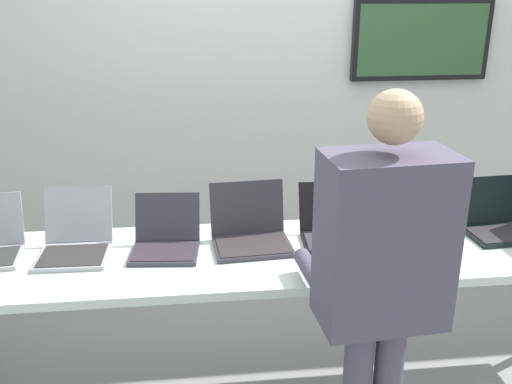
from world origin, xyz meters
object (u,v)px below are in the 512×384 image
object	(u,v)px
laptop_station_1	(75,240)
laptop_station_4	(333,228)
person	(381,270)
workbench	(300,259)
laptop_station_6	(495,221)
laptop_station_3	(250,231)
laptop_station_2	(166,239)
laptop_station_5	(413,225)

from	to	relation	value
laptop_station_1	laptop_station_4	size ratio (longest dim) A/B	1.02
person	workbench	bearing A→B (deg)	104.84
laptop_station_4	laptop_station_6	bearing A→B (deg)	-0.95
workbench	laptop_station_3	size ratio (longest dim) A/B	9.09
workbench	laptop_station_6	xyz separation A→B (m)	(0.99, 0.09, 0.11)
laptop_station_6	person	distance (m)	1.10
laptop_station_6	laptop_station_2	bearing A→B (deg)	-179.37
laptop_station_4	laptop_station_6	distance (m)	0.81
person	laptop_station_2	bearing A→B (deg)	138.54
laptop_station_3	laptop_station_5	world-z (taller)	laptop_station_3
laptop_station_3	person	distance (m)	0.83
laptop_station_6	workbench	bearing A→B (deg)	-174.87
laptop_station_1	laptop_station_5	xyz separation A→B (m)	(1.59, -0.02, 0.00)
laptop_station_6	person	world-z (taller)	person
laptop_station_3	laptop_station_4	size ratio (longest dim) A/B	1.03
laptop_station_4	laptop_station_5	distance (m)	0.39
workbench	laptop_station_5	world-z (taller)	laptop_station_5
laptop_station_3	person	xyz separation A→B (m)	(0.39, -0.72, 0.15)
laptop_station_3	laptop_station_6	world-z (taller)	laptop_station_3
laptop_station_4	laptop_station_3	bearing A→B (deg)	-179.01
workbench	laptop_station_1	xyz separation A→B (m)	(-1.03, 0.09, 0.11)
laptop_station_1	laptop_station_3	bearing A→B (deg)	0.03
workbench	person	xyz separation A→B (m)	(0.16, -0.62, 0.26)
laptop_station_3	laptop_station_5	bearing A→B (deg)	-1.20
laptop_station_6	laptop_station_3	bearing A→B (deg)	179.69
laptop_station_4	laptop_station_5	size ratio (longest dim) A/B	1.04
workbench	laptop_station_3	bearing A→B (deg)	157.03
workbench	laptop_station_2	size ratio (longest dim) A/B	9.93
laptop_station_3	person	bearing A→B (deg)	-61.51
person	laptop_station_4	bearing A→B (deg)	89.25
laptop_station_1	laptop_station_2	world-z (taller)	laptop_station_1
workbench	laptop_station_5	distance (m)	0.58
laptop_station_3	laptop_station_6	distance (m)	1.21
laptop_station_3	person	world-z (taller)	person
workbench	laptop_station_1	bearing A→B (deg)	174.74
laptop_station_2	laptop_station_6	bearing A→B (deg)	0.63
workbench	laptop_station_1	distance (m)	1.04
laptop_station_2	laptop_station_6	world-z (taller)	laptop_station_6
laptop_station_2	person	xyz separation A→B (m)	(0.78, -0.69, 0.16)
laptop_station_3	laptop_station_2	bearing A→B (deg)	-176.48
laptop_station_3	laptop_station_6	bearing A→B (deg)	-0.31
laptop_station_2	laptop_station_5	bearing A→B (deg)	0.38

